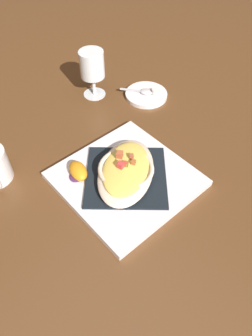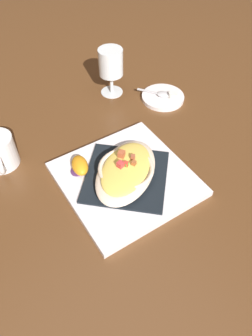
{
  "view_description": "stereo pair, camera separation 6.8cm",
  "coord_description": "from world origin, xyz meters",
  "px_view_note": "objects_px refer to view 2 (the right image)",
  "views": [
    {
      "loc": [
        -0.34,
        -0.29,
        0.56
      ],
      "look_at": [
        0.0,
        0.0,
        0.04
      ],
      "focal_mm": 34.04,
      "sensor_mm": 36.0,
      "label": 1
    },
    {
      "loc": [
        -0.3,
        -0.34,
        0.56
      ],
      "look_at": [
        0.0,
        0.0,
        0.04
      ],
      "focal_mm": 34.04,
      "sensor_mm": 36.0,
      "label": 2
    }
  ],
  "objects_px": {
    "creamer_saucer": "(163,97)",
    "creamer_cup_0": "(173,95)",
    "stemmed_glass": "(111,65)",
    "spoon": "(162,94)",
    "gratin_dish": "(126,170)",
    "orange_garnish": "(80,166)",
    "square_plate": "(126,179)"
  },
  "relations": [
    {
      "from": "stemmed_glass",
      "to": "creamer_cup_0",
      "type": "relative_size",
      "value": 5.6
    },
    {
      "from": "square_plate",
      "to": "spoon",
      "type": "distance_m",
      "value": 0.32
    },
    {
      "from": "orange_garnish",
      "to": "creamer_saucer",
      "type": "distance_m",
      "value": 0.35
    },
    {
      "from": "orange_garnish",
      "to": "creamer_saucer",
      "type": "bearing_deg",
      "value": 12.78
    },
    {
      "from": "stemmed_glass",
      "to": "spoon",
      "type": "xyz_separation_m",
      "value": [
        0.09,
        -0.12,
        -0.07
      ]
    },
    {
      "from": "gratin_dish",
      "to": "creamer_cup_0",
      "type": "height_order",
      "value": "gratin_dish"
    },
    {
      "from": "creamer_cup_0",
      "to": "spoon",
      "type": "bearing_deg",
      "value": 119.9
    },
    {
      "from": "square_plate",
      "to": "creamer_saucer",
      "type": "height_order",
      "value": "square_plate"
    },
    {
      "from": "orange_garnish",
      "to": "stemmed_glass",
      "type": "bearing_deg",
      "value": 38.22
    },
    {
      "from": "gratin_dish",
      "to": "spoon",
      "type": "relative_size",
      "value": 2.48
    },
    {
      "from": "gratin_dish",
      "to": "creamer_cup_0",
      "type": "xyz_separation_m",
      "value": [
        0.29,
        0.14,
        -0.02
      ]
    },
    {
      "from": "spoon",
      "to": "stemmed_glass",
      "type": "bearing_deg",
      "value": 126.88
    },
    {
      "from": "creamer_cup_0",
      "to": "stemmed_glass",
      "type": "bearing_deg",
      "value": 125.66
    },
    {
      "from": "gratin_dish",
      "to": "orange_garnish",
      "type": "xyz_separation_m",
      "value": [
        -0.06,
        0.08,
        -0.01
      ]
    },
    {
      "from": "stemmed_glass",
      "to": "spoon",
      "type": "distance_m",
      "value": 0.16
    },
    {
      "from": "stemmed_glass",
      "to": "orange_garnish",
      "type": "bearing_deg",
      "value": -141.78
    },
    {
      "from": "orange_garnish",
      "to": "creamer_saucer",
      "type": "relative_size",
      "value": 0.56
    },
    {
      "from": "orange_garnish",
      "to": "spoon",
      "type": "relative_size",
      "value": 0.74
    },
    {
      "from": "orange_garnish",
      "to": "creamer_cup_0",
      "type": "bearing_deg",
      "value": 8.63
    },
    {
      "from": "stemmed_glass",
      "to": "creamer_cup_0",
      "type": "bearing_deg",
      "value": -54.34
    },
    {
      "from": "stemmed_glass",
      "to": "creamer_cup_0",
      "type": "distance_m",
      "value": 0.19
    },
    {
      "from": "orange_garnish",
      "to": "creamer_cup_0",
      "type": "relative_size",
      "value": 2.86
    },
    {
      "from": "stemmed_glass",
      "to": "creamer_saucer",
      "type": "distance_m",
      "value": 0.17
    },
    {
      "from": "stemmed_glass",
      "to": "spoon",
      "type": "relative_size",
      "value": 1.45
    },
    {
      "from": "square_plate",
      "to": "gratin_dish",
      "type": "bearing_deg",
      "value": 68.37
    },
    {
      "from": "creamer_saucer",
      "to": "square_plate",
      "type": "bearing_deg",
      "value": -149.91
    },
    {
      "from": "gratin_dish",
      "to": "spoon",
      "type": "xyz_separation_m",
      "value": [
        0.28,
        0.17,
        -0.02
      ]
    },
    {
      "from": "creamer_saucer",
      "to": "creamer_cup_0",
      "type": "relative_size",
      "value": 5.08
    },
    {
      "from": "stemmed_glass",
      "to": "creamer_cup_0",
      "type": "xyz_separation_m",
      "value": [
        0.1,
        -0.15,
        -0.07
      ]
    },
    {
      "from": "square_plate",
      "to": "stemmed_glass",
      "type": "relative_size",
      "value": 2.02
    },
    {
      "from": "creamer_saucer",
      "to": "spoon",
      "type": "xyz_separation_m",
      "value": [
        -0.0,
        0.0,
        0.01
      ]
    },
    {
      "from": "spoon",
      "to": "creamer_cup_0",
      "type": "relative_size",
      "value": 3.85
    }
  ]
}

